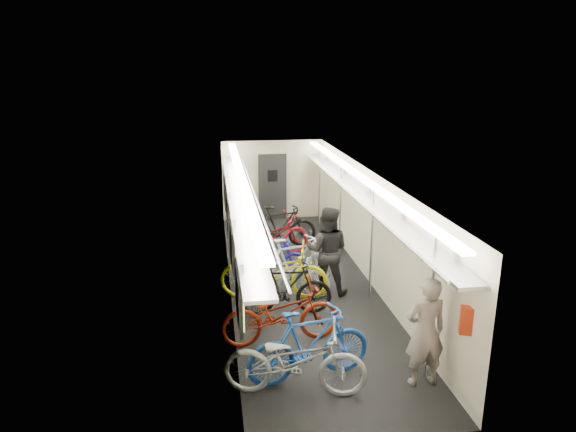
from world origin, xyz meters
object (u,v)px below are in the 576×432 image
object	(u,v)px
bicycle_0	(295,360)
passenger_mid	(327,251)
backpack	(470,321)
passenger_near	(425,332)
bicycle_1	(309,345)

from	to	relation	value
bicycle_0	passenger_mid	size ratio (longest dim) A/B	1.11
passenger_mid	backpack	bearing A→B (deg)	124.01
passenger_near	bicycle_0	bearing A→B (deg)	-4.14
bicycle_0	passenger_mid	world-z (taller)	passenger_mid
bicycle_0	passenger_mid	distance (m)	3.54
backpack	bicycle_1	bearing A→B (deg)	176.59
passenger_mid	bicycle_1	bearing A→B (deg)	91.82
bicycle_0	backpack	distance (m)	2.42
backpack	passenger_mid	bearing A→B (deg)	125.94
bicycle_1	backpack	world-z (taller)	backpack
passenger_mid	backpack	xyz separation A→B (m)	(1.03, -3.89, 0.37)
passenger_near	passenger_mid	bearing A→B (deg)	-81.64
bicycle_0	passenger_near	size ratio (longest dim) A/B	1.21
bicycle_0	passenger_near	bearing A→B (deg)	-78.89
bicycle_1	bicycle_0	bearing A→B (deg)	129.41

